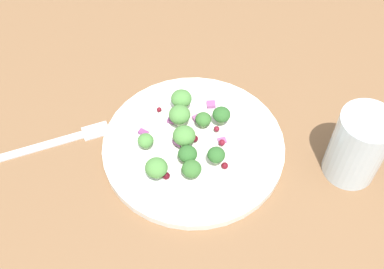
% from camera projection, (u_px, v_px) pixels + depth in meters
% --- Properties ---
extents(ground_plane, '(1.80, 1.80, 0.02)m').
position_uv_depth(ground_plane, '(175.00, 162.00, 0.65)').
color(ground_plane, brown).
extents(plate, '(0.25, 0.25, 0.02)m').
position_uv_depth(plate, '(192.00, 143.00, 0.65)').
color(plate, white).
rests_on(plate, ground_plane).
extents(dressing_pool, '(0.14, 0.14, 0.00)m').
position_uv_depth(dressing_pool, '(192.00, 141.00, 0.64)').
color(dressing_pool, white).
rests_on(dressing_pool, plate).
extents(broccoli_floret_0, '(0.02, 0.02, 0.03)m').
position_uv_depth(broccoli_floret_0, '(188.00, 154.00, 0.61)').
color(broccoli_floret_0, '#9EC684').
rests_on(broccoli_floret_0, plate).
extents(broccoli_floret_1, '(0.02, 0.02, 0.02)m').
position_uv_depth(broccoli_floret_1, '(221.00, 115.00, 0.65)').
color(broccoli_floret_1, '#8EB77A').
rests_on(broccoli_floret_1, plate).
extents(broccoli_floret_2, '(0.03, 0.03, 0.03)m').
position_uv_depth(broccoli_floret_2, '(181.00, 99.00, 0.66)').
color(broccoli_floret_2, '#ADD18E').
rests_on(broccoli_floret_2, plate).
extents(broccoli_floret_3, '(0.03, 0.03, 0.03)m').
position_uv_depth(broccoli_floret_3, '(185.00, 137.00, 0.62)').
color(broccoli_floret_3, '#8EB77A').
rests_on(broccoli_floret_3, plate).
extents(broccoli_floret_4, '(0.03, 0.03, 0.03)m').
position_uv_depth(broccoli_floret_4, '(189.00, 170.00, 0.59)').
color(broccoli_floret_4, '#8EB77A').
rests_on(broccoli_floret_4, plate).
extents(broccoli_floret_5, '(0.03, 0.03, 0.03)m').
position_uv_depth(broccoli_floret_5, '(156.00, 168.00, 0.59)').
color(broccoli_floret_5, '#8EB77A').
rests_on(broccoli_floret_5, plate).
extents(broccoli_floret_6, '(0.02, 0.02, 0.02)m').
position_uv_depth(broccoli_floret_6, '(146.00, 141.00, 0.62)').
color(broccoli_floret_6, '#8EB77A').
rests_on(broccoli_floret_6, plate).
extents(broccoli_floret_7, '(0.02, 0.02, 0.02)m').
position_uv_depth(broccoli_floret_7, '(203.00, 120.00, 0.65)').
color(broccoli_floret_7, '#9EC684').
rests_on(broccoli_floret_7, plate).
extents(broccoli_floret_8, '(0.02, 0.02, 0.02)m').
position_uv_depth(broccoli_floret_8, '(216.00, 155.00, 0.60)').
color(broccoli_floret_8, '#ADD18E').
rests_on(broccoli_floret_8, plate).
extents(broccoli_floret_9, '(0.03, 0.03, 0.03)m').
position_uv_depth(broccoli_floret_9, '(180.00, 115.00, 0.64)').
color(broccoli_floret_9, '#ADD18E').
rests_on(broccoli_floret_9, plate).
extents(cranberry_0, '(0.01, 0.01, 0.01)m').
position_uv_depth(cranberry_0, '(166.00, 176.00, 0.60)').
color(cranberry_0, '#4C0A14').
rests_on(cranberry_0, plate).
extents(cranberry_1, '(0.01, 0.01, 0.01)m').
position_uv_depth(cranberry_1, '(222.00, 143.00, 0.63)').
color(cranberry_1, maroon).
rests_on(cranberry_1, plate).
extents(cranberry_2, '(0.01, 0.01, 0.01)m').
position_uv_depth(cranberry_2, '(186.00, 159.00, 0.62)').
color(cranberry_2, maroon).
rests_on(cranberry_2, plate).
extents(cranberry_3, '(0.01, 0.01, 0.01)m').
position_uv_depth(cranberry_3, '(159.00, 110.00, 0.67)').
color(cranberry_3, maroon).
rests_on(cranberry_3, plate).
extents(cranberry_4, '(0.01, 0.01, 0.01)m').
position_uv_depth(cranberry_4, '(217.00, 130.00, 0.65)').
color(cranberry_4, maroon).
rests_on(cranberry_4, plate).
extents(cranberry_5, '(0.01, 0.01, 0.01)m').
position_uv_depth(cranberry_5, '(196.00, 140.00, 0.64)').
color(cranberry_5, '#4C0A14').
rests_on(cranberry_5, plate).
extents(cranberry_6, '(0.01, 0.01, 0.01)m').
position_uv_depth(cranberry_6, '(225.00, 166.00, 0.61)').
color(cranberry_6, maroon).
rests_on(cranberry_6, plate).
extents(onion_bit_0, '(0.01, 0.01, 0.01)m').
position_uv_depth(onion_bit_0, '(196.00, 118.00, 0.66)').
color(onion_bit_0, '#934C84').
rests_on(onion_bit_0, plate).
extents(onion_bit_1, '(0.02, 0.02, 0.01)m').
position_uv_depth(onion_bit_1, '(172.00, 120.00, 0.66)').
color(onion_bit_1, '#843D75').
rests_on(onion_bit_1, plate).
extents(onion_bit_2, '(0.02, 0.02, 0.00)m').
position_uv_depth(onion_bit_2, '(211.00, 104.00, 0.68)').
color(onion_bit_2, '#934C84').
rests_on(onion_bit_2, plate).
extents(onion_bit_3, '(0.02, 0.02, 0.01)m').
position_uv_depth(onion_bit_3, '(179.00, 141.00, 0.64)').
color(onion_bit_3, '#843D75').
rests_on(onion_bit_3, plate).
extents(onion_bit_4, '(0.01, 0.02, 0.00)m').
position_uv_depth(onion_bit_4, '(143.00, 132.00, 0.65)').
color(onion_bit_4, '#843D75').
rests_on(onion_bit_4, plate).
extents(onion_bit_5, '(0.01, 0.01, 0.01)m').
position_uv_depth(onion_bit_5, '(222.00, 141.00, 0.64)').
color(onion_bit_5, '#934C84').
rests_on(onion_bit_5, plate).
extents(fork, '(0.19, 0.05, 0.01)m').
position_uv_depth(fork, '(51.00, 143.00, 0.66)').
color(fork, silver).
rests_on(fork, ground_plane).
extents(water_glass, '(0.07, 0.07, 0.10)m').
position_uv_depth(water_glass, '(358.00, 146.00, 0.59)').
color(water_glass, silver).
rests_on(water_glass, ground_plane).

